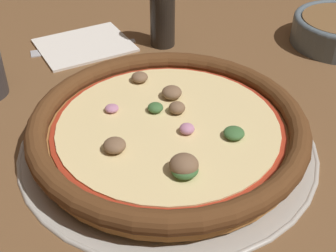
{
  "coord_description": "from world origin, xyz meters",
  "views": [
    {
      "loc": [
        0.09,
        0.43,
        0.36
      ],
      "look_at": [
        0.0,
        0.0,
        0.03
      ],
      "focal_mm": 50.0,
      "sensor_mm": 36.0,
      "label": 1
    }
  ],
  "objects_px": {
    "fork": "(77,48)",
    "pepper_shaker": "(162,11)",
    "pizza": "(168,128)",
    "pizza_tray": "(168,142)",
    "napkin": "(84,44)"
  },
  "relations": [
    {
      "from": "pizza_tray",
      "to": "pizza",
      "type": "distance_m",
      "value": 0.02
    },
    {
      "from": "pizza_tray",
      "to": "napkin",
      "type": "height_order",
      "value": "same"
    },
    {
      "from": "pizza_tray",
      "to": "pizza",
      "type": "height_order",
      "value": "pizza"
    },
    {
      "from": "pizza",
      "to": "fork",
      "type": "xyz_separation_m",
      "value": [
        0.1,
        -0.28,
        -0.02
      ]
    },
    {
      "from": "fork",
      "to": "pepper_shaker",
      "type": "bearing_deg",
      "value": 169.8
    },
    {
      "from": "napkin",
      "to": "fork",
      "type": "distance_m",
      "value": 0.01
    },
    {
      "from": "pizza_tray",
      "to": "fork",
      "type": "relative_size",
      "value": 2.07
    },
    {
      "from": "napkin",
      "to": "fork",
      "type": "relative_size",
      "value": 1.01
    },
    {
      "from": "pizza_tray",
      "to": "pepper_shaker",
      "type": "distance_m",
      "value": 0.27
    },
    {
      "from": "pizza",
      "to": "pizza_tray",
      "type": "bearing_deg",
      "value": -98.47
    },
    {
      "from": "pizza_tray",
      "to": "fork",
      "type": "height_order",
      "value": "pizza_tray"
    },
    {
      "from": "fork",
      "to": "pepper_shaker",
      "type": "distance_m",
      "value": 0.15
    },
    {
      "from": "pizza",
      "to": "pepper_shaker",
      "type": "xyz_separation_m",
      "value": [
        -0.04,
        -0.26,
        0.03
      ]
    },
    {
      "from": "pizza_tray",
      "to": "pepper_shaker",
      "type": "relative_size",
      "value": 3.01
    },
    {
      "from": "pizza_tray",
      "to": "napkin",
      "type": "distance_m",
      "value": 0.29
    }
  ]
}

